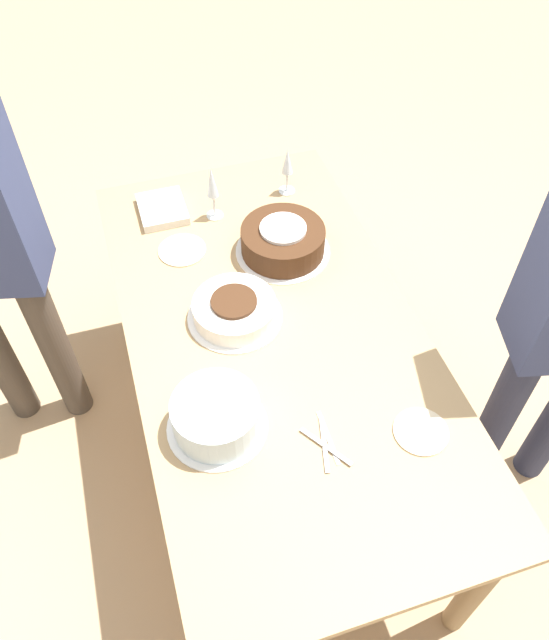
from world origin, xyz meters
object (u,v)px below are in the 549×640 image
(cake_front_chocolate, at_px, (283,241))
(cake_back_decorated, at_px, (216,416))
(cake_center_white, at_px, (234,310))
(wine_glass_near, at_px, (212,185))
(wine_glass_far, at_px, (287,165))

(cake_front_chocolate, height_order, cake_back_decorated, cake_back_decorated)
(cake_front_chocolate, bearing_deg, cake_center_white, 135.59)
(cake_front_chocolate, xyz_separation_m, cake_back_decorated, (-0.61, 0.39, 0.00))
(cake_center_white, distance_m, wine_glass_near, 0.51)
(wine_glass_near, bearing_deg, cake_front_chocolate, -144.76)
(cake_center_white, height_order, wine_glass_far, wine_glass_far)
(cake_center_white, relative_size, wine_glass_near, 1.41)
(cake_center_white, xyz_separation_m, wine_glass_near, (0.50, -0.06, 0.10))
(wine_glass_near, bearing_deg, wine_glass_far, -78.91)
(cake_center_white, xyz_separation_m, cake_back_decorated, (-0.37, 0.15, 0.02))
(cake_center_white, height_order, cake_back_decorated, cake_back_decorated)
(cake_center_white, height_order, cake_front_chocolate, cake_front_chocolate)
(cake_center_white, distance_m, cake_front_chocolate, 0.34)
(cake_front_chocolate, relative_size, wine_glass_near, 1.53)
(cake_back_decorated, relative_size, wine_glass_near, 1.31)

